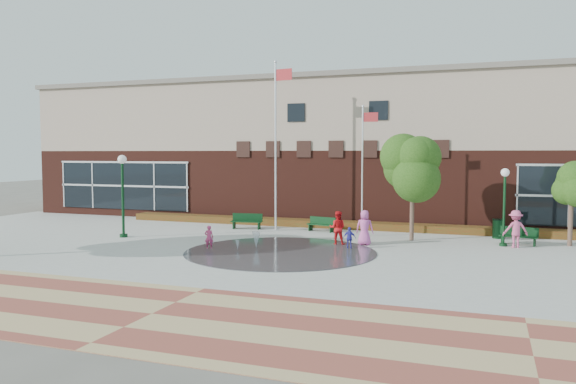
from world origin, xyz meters
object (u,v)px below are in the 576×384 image
(child_splash, at_px, (209,237))
(flagpole_left, at_px, (276,136))
(bench_left, at_px, (247,224))
(trash_can, at_px, (498,229))
(flagpole_right, at_px, (363,164))

(child_splash, bearing_deg, flagpole_left, -114.44)
(bench_left, height_order, child_splash, child_splash)
(bench_left, relative_size, trash_can, 1.82)
(flagpole_right, distance_m, bench_left, 7.74)
(trash_can, bearing_deg, child_splash, -148.08)
(flagpole_right, xyz_separation_m, child_splash, (-5.77, -6.06, -3.27))
(trash_can, distance_m, child_splash, 14.63)
(flagpole_left, distance_m, bench_left, 5.31)
(flagpole_right, xyz_separation_m, bench_left, (-6.87, 0.65, -3.52))
(flagpole_left, relative_size, flagpole_right, 1.39)
(flagpole_left, height_order, flagpole_right, flagpole_left)
(flagpole_right, relative_size, trash_can, 6.78)
(bench_left, bearing_deg, trash_can, -3.57)
(flagpole_left, xyz_separation_m, bench_left, (-1.74, -0.23, -5.01))
(flagpole_left, height_order, bench_left, flagpole_left)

